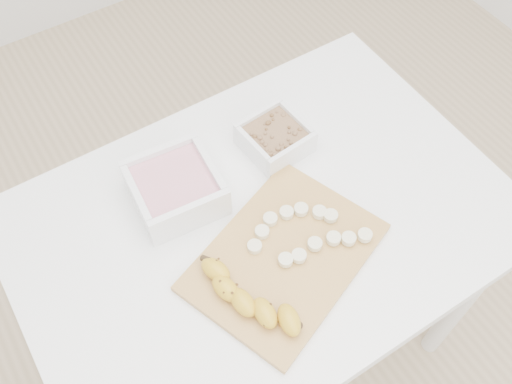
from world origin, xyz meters
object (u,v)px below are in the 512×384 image
cutting_board (284,257)px  banana (251,299)px  bowl_yogurt (175,188)px  table (263,241)px  bowl_granola (275,138)px

cutting_board → banana: 0.12m
bowl_yogurt → cutting_board: 0.26m
table → bowl_granola: size_ratio=7.06×
table → bowl_granola: bearing=49.8°
bowl_yogurt → banana: bearing=-89.3°
table → bowl_granola: 0.23m
bowl_yogurt → banana: (0.00, -0.28, -0.01)m
bowl_yogurt → cutting_board: bearing=-65.0°
cutting_board → banana: size_ratio=1.69×
bowl_granola → banana: bowl_granola is taller
table → cutting_board: (-0.02, -0.10, 0.10)m
bowl_granola → cutting_board: (-0.14, -0.24, -0.02)m
bowl_yogurt → bowl_granola: size_ratio=1.31×
table → bowl_yogurt: size_ratio=5.38×
table → banana: size_ratio=4.59×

